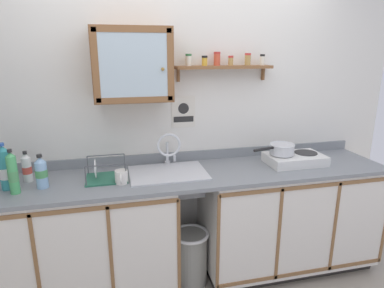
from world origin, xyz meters
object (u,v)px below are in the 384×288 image
(hot_plate_stove, at_px, (295,159))
(bottle_detergent_teal_0, at_px, (5,169))
(sink, at_px, (168,176))
(bottle_opaque_white_2, at_px, (27,168))
(trash_bin, at_px, (191,257))
(saucepan, at_px, (282,149))
(bottle_soda_green_3, at_px, (13,174))
(bottle_water_blue_1, at_px, (41,173))
(mug, at_px, (121,177))
(warning_sign, at_px, (183,112))
(dish_rack, at_px, (105,176))
(wall_cabinet, at_px, (132,65))

(hot_plate_stove, relative_size, bottle_detergent_teal_0, 1.44)
(sink, relative_size, bottle_opaque_white_2, 2.57)
(bottle_detergent_teal_0, xyz_separation_m, trash_bin, (1.27, -0.03, -0.85))
(hot_plate_stove, height_order, saucepan, saucepan)
(saucepan, height_order, bottle_soda_green_3, bottle_soda_green_3)
(bottle_opaque_white_2, bearing_deg, bottle_water_blue_1, -49.90)
(sink, distance_m, bottle_opaque_white_2, 1.02)
(saucepan, xyz_separation_m, mug, (-1.30, -0.12, -0.08))
(warning_sign, bearing_deg, bottle_water_blue_1, -161.67)
(dish_rack, height_order, mug, dish_rack)
(bottle_soda_green_3, height_order, trash_bin, bottle_soda_green_3)
(bottle_detergent_teal_0, xyz_separation_m, wall_cabinet, (0.88, 0.18, 0.66))
(bottle_water_blue_1, distance_m, mug, 0.53)
(bottle_detergent_teal_0, distance_m, bottle_opaque_white_2, 0.16)
(hot_plate_stove, distance_m, bottle_detergent_teal_0, 2.17)
(wall_cabinet, distance_m, warning_sign, 0.58)
(saucepan, relative_size, mug, 2.99)
(trash_bin, bearing_deg, hot_plate_stove, 3.73)
(bottle_soda_green_3, bearing_deg, sink, 8.00)
(sink, bearing_deg, bottle_opaque_white_2, 176.61)
(bottle_water_blue_1, relative_size, dish_rack, 0.81)
(mug, distance_m, wall_cabinet, 0.81)
(mug, height_order, warning_sign, warning_sign)
(bottle_opaque_white_2, relative_size, warning_sign, 0.88)
(sink, height_order, bottle_opaque_white_2, sink)
(sink, bearing_deg, saucepan, -0.65)
(saucepan, bearing_deg, warning_sign, 160.20)
(mug, height_order, trash_bin, mug)
(mug, relative_size, warning_sign, 0.50)
(hot_plate_stove, relative_size, bottle_water_blue_1, 1.96)
(dish_rack, distance_m, trash_bin, 0.96)
(sink, height_order, warning_sign, warning_sign)
(bottle_opaque_white_2, height_order, trash_bin, bottle_opaque_white_2)
(dish_rack, distance_m, mug, 0.16)
(hot_plate_stove, bearing_deg, mug, -175.80)
(bottle_soda_green_3, bearing_deg, bottle_water_blue_1, 20.74)
(bottle_detergent_teal_0, bearing_deg, bottle_soda_green_3, -51.66)
(bottle_soda_green_3, relative_size, trash_bin, 0.65)
(bottle_water_blue_1, distance_m, bottle_soda_green_3, 0.17)
(bottle_water_blue_1, bearing_deg, bottle_soda_green_3, -159.26)
(warning_sign, bearing_deg, bottle_detergent_teal_0, -165.86)
(bottle_soda_green_3, bearing_deg, wall_cabinet, 18.13)
(dish_rack, xyz_separation_m, mug, (0.11, -0.11, 0.03))
(mug, bearing_deg, dish_rack, 136.22)
(sink, height_order, trash_bin, sink)
(bottle_soda_green_3, bearing_deg, mug, 0.90)
(sink, xyz_separation_m, bottle_soda_green_3, (-1.04, -0.15, 0.17))
(sink, distance_m, dish_rack, 0.47)
(bottle_water_blue_1, relative_size, mug, 1.85)
(sink, relative_size, trash_bin, 1.26)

